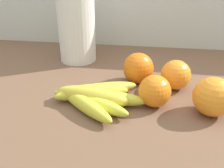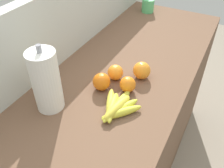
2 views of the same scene
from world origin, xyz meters
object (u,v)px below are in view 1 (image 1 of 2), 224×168
at_px(banana_bunch, 93,96).
at_px(orange_front, 174,75).
at_px(paper_towel_roll, 76,18).
at_px(orange_back_left, 155,91).
at_px(orange_back_right, 213,97).
at_px(orange_center, 138,68).

height_order(banana_bunch, orange_front, orange_front).
height_order(orange_front, paper_towel_roll, paper_towel_roll).
distance_m(orange_back_left, paper_towel_roll, 0.35).
relative_size(orange_back_right, paper_towel_roll, 0.28).
bearing_deg(banana_bunch, orange_front, 28.84).
xyz_separation_m(orange_front, orange_back_right, (0.07, -0.11, 0.00)).
xyz_separation_m(orange_front, orange_center, (-0.09, 0.02, 0.00)).
bearing_deg(orange_center, orange_back_left, -69.23).
bearing_deg(orange_center, orange_back_right, -38.32).
relative_size(orange_front, paper_towel_roll, 0.25).
xyz_separation_m(banana_bunch, orange_back_right, (0.25, -0.00, 0.02)).
bearing_deg(orange_back_left, paper_towel_roll, 134.42).
height_order(orange_back_left, paper_towel_roll, paper_towel_roll).
xyz_separation_m(banana_bunch, orange_center, (0.09, 0.12, 0.02)).
bearing_deg(orange_front, orange_back_left, -118.63).
xyz_separation_m(orange_back_right, orange_center, (-0.16, 0.13, -0.00)).
distance_m(orange_center, paper_towel_roll, 0.25).
height_order(orange_back_right, orange_center, orange_back_right).
distance_m(orange_back_right, paper_towel_roll, 0.45).
distance_m(banana_bunch, paper_towel_roll, 0.30).
distance_m(banana_bunch, orange_front, 0.21).
bearing_deg(paper_towel_roll, banana_bunch, -68.29).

